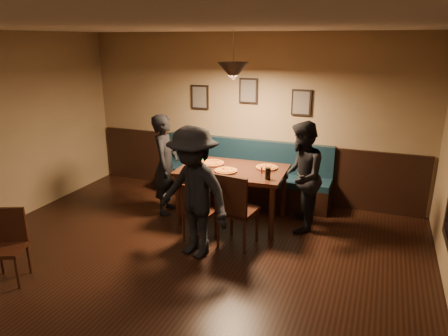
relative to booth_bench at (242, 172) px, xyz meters
name	(u,v)px	position (x,y,z in m)	size (l,w,h in m)	color
floor	(143,303)	(0.00, -3.20, -0.50)	(7.00, 7.00, 0.00)	black
ceiling	(124,24)	(0.00, -3.20, 2.30)	(7.00, 7.00, 0.00)	silver
wall_back	(249,117)	(0.00, 0.30, 0.90)	(6.00, 6.00, 0.00)	#8C704F
wainscot	(247,167)	(0.00, 0.27, 0.00)	(5.88, 0.06, 1.00)	black
booth_bench	(242,172)	(0.00, 0.00, 0.00)	(3.00, 0.60, 1.00)	#0F232D
picture_left	(200,97)	(-0.90, 0.27, 1.20)	(0.32, 0.04, 0.42)	black
picture_center	(249,91)	(0.00, 0.27, 1.35)	(0.32, 0.04, 0.42)	black
picture_right	(301,103)	(0.90, 0.27, 1.20)	(0.32, 0.04, 0.42)	black
pendant_lamp	(233,71)	(0.15, -0.89, 1.75)	(0.44, 0.44, 0.25)	black
dining_table	(232,195)	(0.15, -0.89, -0.08)	(1.56, 1.01, 0.84)	black
chair_near_left	(199,211)	(-0.05, -1.66, -0.08)	(0.37, 0.37, 0.84)	black
chair_near_right	(238,209)	(0.49, -1.59, 0.02)	(0.46, 0.46, 1.04)	black
diner_left	(166,165)	(-0.95, -0.96, 0.30)	(0.58, 0.38, 1.59)	black
diner_right	(301,177)	(1.16, -0.80, 0.30)	(0.78, 0.61, 1.60)	black
diner_front	(193,193)	(0.05, -2.04, 0.35)	(1.10, 0.63, 1.70)	black
pizza_a	(212,163)	(-0.22, -0.81, 0.36)	(0.37, 0.37, 0.04)	orange
pizza_b	(226,171)	(0.12, -1.08, 0.36)	(0.33, 0.33, 0.04)	orange
pizza_c	(267,167)	(0.62, -0.70, 0.36)	(0.32, 0.32, 0.04)	orange
soda_glass	(268,173)	(0.77, -1.17, 0.42)	(0.08, 0.08, 0.17)	black
tabasco_bottle	(262,170)	(0.61, -0.94, 0.39)	(0.03, 0.03, 0.11)	#A91E05
napkin_a	(203,160)	(-0.45, -0.64, 0.34)	(0.14, 0.14, 0.01)	#1B651E
napkin_b	(191,169)	(-0.41, -1.13, 0.34)	(0.14, 0.14, 0.01)	#1F7634
cutlery_set	(219,175)	(0.07, -1.25, 0.34)	(0.02, 0.20, 0.00)	silver
cafe_chair_far	(6,248)	(-1.66, -3.39, -0.08)	(0.37, 0.37, 0.85)	black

